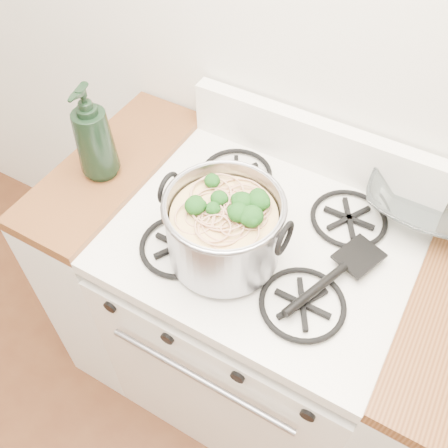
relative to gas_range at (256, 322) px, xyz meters
The scene contains 6 objects.
gas_range is the anchor object (origin of this frame).
counter_left 0.51m from the gas_range, behind, with size 0.25×0.65×0.92m.
stock_pot 0.59m from the gas_range, 116.92° to the right, with size 0.31×0.28×0.19m.
spatula 0.55m from the gas_range, ahead, with size 0.29×0.31×0.02m, color black, non-canonical shape.
glass_bowl 0.66m from the gas_range, 40.21° to the left, with size 0.12×0.12×0.03m, color white.
bottle 0.80m from the gas_range, behind, with size 0.11×0.11×0.29m, color black.
Camera 1 is at (0.31, 0.51, 1.92)m, focal length 40.00 mm.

